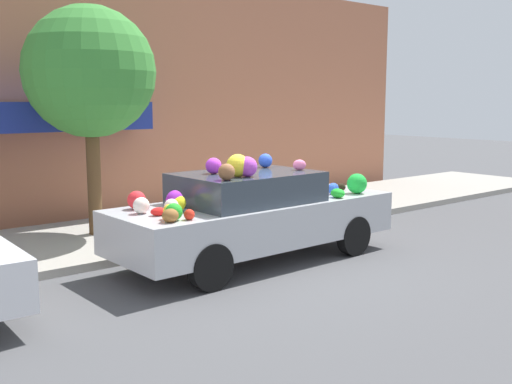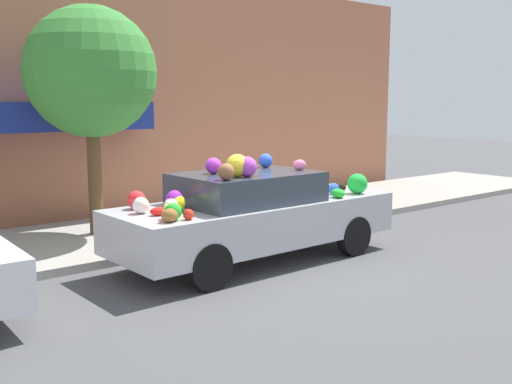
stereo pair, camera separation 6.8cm
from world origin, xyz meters
name	(u,v)px [view 1 (the left image)]	position (x,y,z in m)	size (l,w,h in m)	color
ground_plane	(257,261)	(0.00, 0.00, 0.00)	(60.00, 60.00, 0.00)	#4C4C4F
sidewalk_curb	(168,229)	(0.00, 2.70, 0.06)	(24.00, 3.20, 0.13)	#9E998E
building_facade	(107,95)	(-0.09, 4.91, 2.59)	(18.00, 1.20, 5.24)	#B26B4C
street_tree	(90,73)	(-1.36, 2.87, 2.94)	(2.25, 2.25, 3.96)	brown
fire_hydrant	(315,200)	(2.82, 1.57, 0.47)	(0.20, 0.20, 0.70)	#B2B2B7
art_car	(254,213)	(-0.05, 0.03, 0.76)	(4.62, 1.76, 1.72)	#B7BABF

